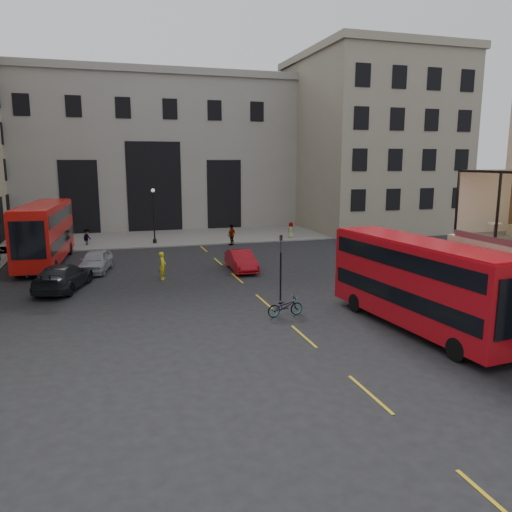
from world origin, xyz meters
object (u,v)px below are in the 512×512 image
object	(u,v)px
bus_far	(44,231)
car_c	(63,277)
traffic_light_far	(46,231)
street_lamp_b	(154,220)
pedestrian_d	(291,230)
cyclist	(163,266)
bicycle	(285,306)
pedestrian_c	(232,235)
car_a	(96,261)
traffic_light_near	(281,259)
cafe_table_far	(495,229)
pedestrian_b	(87,238)
car_b	(241,261)
bus_near	(418,280)

from	to	relation	value
bus_far	car_c	xyz separation A→B (m)	(1.85, -8.82, -1.81)
traffic_light_far	street_lamp_b	distance (m)	10.82
car_c	pedestrian_d	size ratio (longest dim) A/B	3.32
bus_far	cyclist	bearing A→B (deg)	-43.81
bicycle	pedestrian_c	distance (m)	22.39
bicycle	car_a	bearing A→B (deg)	29.93
traffic_light_near	pedestrian_c	xyz separation A→B (m)	(1.97, 19.35, -1.45)
cyclist	pedestrian_c	size ratio (longest dim) A/B	0.96
traffic_light_far	cafe_table_far	size ratio (longest dim) A/B	5.45
pedestrian_b	traffic_light_near	bearing A→B (deg)	-122.74
car_a	pedestrian_b	xyz separation A→B (m)	(-0.91, 11.63, 0.04)
traffic_light_far	cafe_table_far	world-z (taller)	cafe_table_far
pedestrian_b	pedestrian_d	xyz separation A→B (m)	(19.98, -1.00, 0.02)
bicycle	car_b	bearing A→B (deg)	-7.88
bus_near	cafe_table_far	bearing A→B (deg)	-50.25
traffic_light_near	car_a	bearing A→B (deg)	133.02
car_b	bicycle	world-z (taller)	car_b
car_a	bus_near	bearing A→B (deg)	-38.30
traffic_light_near	pedestrian_d	size ratio (longest dim) A/B	2.24
street_lamp_b	bicycle	xyz separation A→B (m)	(4.24, -24.86, -1.89)
bicycle	pedestrian_c	xyz separation A→B (m)	(2.72, 22.22, 0.47)
bus_far	car_c	distance (m)	9.19
traffic_light_near	pedestrian_b	size ratio (longest dim) A/B	2.29
street_lamp_b	cafe_table_far	size ratio (longest dim) A/B	7.64
car_b	traffic_light_near	bearing A→B (deg)	-88.55
traffic_light_far	car_a	size ratio (longest dim) A/B	0.82
pedestrian_b	cafe_table_far	bearing A→B (deg)	-119.83
bus_near	pedestrian_d	bearing A→B (deg)	81.30
bicycle	pedestrian_d	distance (m)	26.29
car_a	cyclist	world-z (taller)	cyclist
bus_far	cafe_table_far	bearing A→B (deg)	-49.45
traffic_light_far	car_b	size ratio (longest dim) A/B	0.85
bus_far	cafe_table_far	size ratio (longest dim) A/B	17.00
car_b	bicycle	xyz separation A→B (m)	(-0.66, -11.12, -0.23)
bicycle	pedestrian_c	world-z (taller)	pedestrian_c
traffic_light_near	street_lamp_b	xyz separation A→B (m)	(-5.00, 22.00, -0.03)
cyclist	bus_near	bearing A→B (deg)	-126.13
bus_near	pedestrian_d	distance (m)	28.57
cafe_table_far	street_lamp_b	bearing A→B (deg)	110.32
bus_far	car_a	xyz separation A→B (m)	(3.71, -3.95, -1.83)
pedestrian_d	traffic_light_near	bearing A→B (deg)	124.14
traffic_light_near	pedestrian_d	distance (m)	23.40
bus_far	pedestrian_c	world-z (taller)	bus_far
traffic_light_near	bicycle	size ratio (longest dim) A/B	1.96
traffic_light_near	traffic_light_far	world-z (taller)	same
bus_far	car_c	size ratio (longest dim) A/B	2.11
traffic_light_near	bus_far	size ratio (longest dim) A/B	0.32
pedestrian_b	pedestrian_d	size ratio (longest dim) A/B	0.98
traffic_light_far	car_a	bearing A→B (deg)	-53.22
car_b	cyclist	bearing A→B (deg)	-168.80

